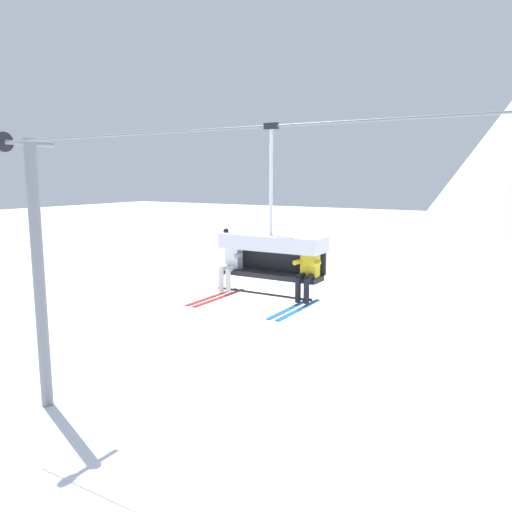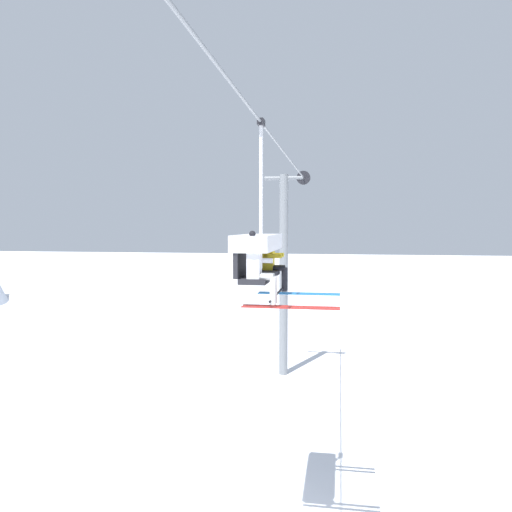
{
  "view_description": "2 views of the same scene",
  "coord_description": "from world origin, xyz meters",
  "px_view_note": "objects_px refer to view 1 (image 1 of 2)",
  "views": [
    {
      "loc": [
        4.59,
        -9.43,
        7.2
      ],
      "look_at": [
        -0.47,
        -0.98,
        5.63
      ],
      "focal_mm": 35.0,
      "sensor_mm": 36.0,
      "label": 1
    },
    {
      "loc": [
        -9.67,
        -2.3,
        6.21
      ],
      "look_at": [
        -0.06,
        -0.67,
        5.62
      ],
      "focal_mm": 35.0,
      "sensor_mm": 36.0,
      "label": 2
    }
  ],
  "objects_px": {
    "skier_white": "(230,260)",
    "skier_yellow": "(307,270)",
    "chairlift_chair": "(272,248)",
    "lift_tower_near": "(38,270)"
  },
  "relations": [
    {
      "from": "skier_white",
      "to": "skier_yellow",
      "type": "xyz_separation_m",
      "value": [
        1.77,
        -0.01,
        -0.02
      ]
    },
    {
      "from": "chairlift_chair",
      "to": "lift_tower_near",
      "type": "bearing_deg",
      "value": 175.28
    },
    {
      "from": "lift_tower_near",
      "to": "skier_yellow",
      "type": "relative_size",
      "value": 4.97
    },
    {
      "from": "lift_tower_near",
      "to": "skier_yellow",
      "type": "height_order",
      "value": "lift_tower_near"
    },
    {
      "from": "chairlift_chair",
      "to": "skier_white",
      "type": "xyz_separation_m",
      "value": [
        -0.88,
        -0.21,
        -0.29
      ]
    },
    {
      "from": "chairlift_chair",
      "to": "skier_yellow",
      "type": "bearing_deg",
      "value": -14.06
    },
    {
      "from": "lift_tower_near",
      "to": "skier_yellow",
      "type": "bearing_deg",
      "value": -5.61
    },
    {
      "from": "skier_white",
      "to": "skier_yellow",
      "type": "distance_m",
      "value": 1.77
    },
    {
      "from": "lift_tower_near",
      "to": "skier_white",
      "type": "distance_m",
      "value": 7.84
    },
    {
      "from": "chairlift_chair",
      "to": "skier_white",
      "type": "distance_m",
      "value": 0.96
    }
  ]
}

